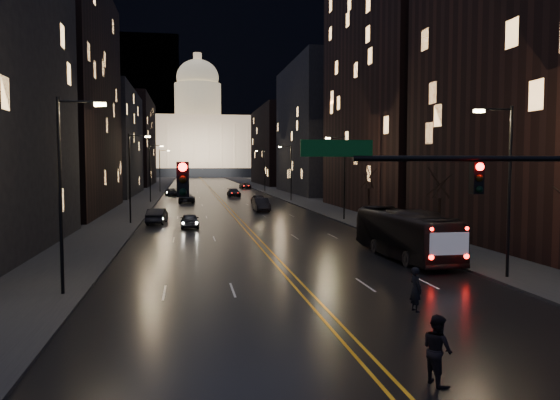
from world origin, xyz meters
name	(u,v)px	position (x,y,z in m)	size (l,w,h in m)	color
ground	(367,361)	(0.00, 0.00, 0.00)	(900.00, 900.00, 0.00)	black
road	(208,186)	(0.00, 130.00, 0.01)	(20.00, 320.00, 0.02)	black
sidewalk_left	(154,186)	(-14.00, 130.00, 0.08)	(8.00, 320.00, 0.16)	black
sidewalk_right	(260,186)	(14.00, 130.00, 0.08)	(8.00, 320.00, 0.16)	black
center_line	(208,186)	(0.00, 130.00, 0.03)	(0.62, 320.00, 0.01)	orange
building_left_mid	(54,97)	(-21.00, 54.00, 14.00)	(12.00, 30.00, 28.00)	black
building_left_far	(103,143)	(-21.00, 92.00, 10.00)	(12.00, 34.00, 20.00)	black
building_left_dist	(129,142)	(-21.00, 140.00, 12.00)	(12.00, 40.00, 24.00)	black
building_right_near	(559,81)	(21.00, 20.00, 12.00)	(12.00, 26.00, 24.00)	black
building_right_tall	(400,60)	(21.00, 50.00, 19.00)	(12.00, 30.00, 38.00)	black
building_right_mid	(319,129)	(21.00, 92.00, 13.00)	(12.00, 34.00, 26.00)	black
building_right_dist	(280,146)	(21.00, 140.00, 11.00)	(12.00, 40.00, 22.00)	black
mountain_ridge	(250,82)	(40.00, 380.00, 65.00)	(520.00, 60.00, 130.00)	black
capitol	(198,140)	(0.00, 250.00, 17.15)	(90.00, 50.00, 58.50)	black
traffic_signal	(546,193)	(5.91, 0.00, 5.10)	(17.29, 0.45, 7.00)	black
streetlamp_right_near	(506,182)	(10.81, 10.00, 5.08)	(2.13, 0.25, 9.00)	black
streetlamp_left_near	(64,185)	(-10.81, 10.00, 5.08)	(2.13, 0.25, 9.00)	black
streetlamp_right_mid	(343,173)	(10.81, 40.00, 5.08)	(2.13, 0.25, 9.00)	black
streetlamp_left_mid	(132,173)	(-10.81, 40.00, 5.08)	(2.13, 0.25, 9.00)	black
streetlamp_right_far	(290,170)	(10.81, 70.00, 5.08)	(2.13, 0.25, 9.00)	black
streetlamp_left_far	(151,170)	(-10.81, 70.00, 5.08)	(2.13, 0.25, 9.00)	black
streetlamp_right_dist	(264,168)	(10.81, 100.00, 5.08)	(2.13, 0.25, 9.00)	black
streetlamp_left_dist	(161,168)	(-10.81, 100.00, 5.08)	(2.13, 0.25, 9.00)	black
tree_right_mid	(440,184)	(13.00, 22.00, 4.53)	(2.40, 2.40, 6.65)	black
tree_right_far	(369,178)	(13.00, 38.00, 4.53)	(2.40, 2.40, 6.65)	black
bus	(405,234)	(8.29, 17.08, 1.55)	(2.61, 11.15, 3.11)	black
oncoming_car_a	(190,220)	(-5.20, 35.91, 0.71)	(1.69, 4.20, 1.43)	black
oncoming_car_b	(157,216)	(-8.41, 40.25, 0.79)	(1.66, 4.77, 1.57)	black
oncoming_car_c	(187,198)	(-5.48, 69.14, 0.71)	(2.35, 5.09, 1.42)	black
oncoming_car_d	(171,192)	(-8.50, 89.52, 0.72)	(2.01, 4.95, 1.44)	black
receding_car_a	(261,205)	(3.83, 52.64, 0.83)	(1.76, 5.06, 1.67)	black
receding_car_b	(259,199)	(5.10, 64.43, 0.74)	(1.75, 4.35, 1.48)	black
receding_car_c	(234,193)	(2.97, 83.72, 0.75)	(2.09, 5.14, 1.49)	black
receding_car_d	(245,186)	(8.50, 116.19, 0.69)	(2.29, 4.96, 1.38)	black
pedestrian_a	(416,289)	(3.76, 5.00, 0.92)	(0.67, 0.44, 1.85)	black
pedestrian_b	(437,349)	(1.33, -2.00, 0.97)	(0.94, 0.52, 1.94)	black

